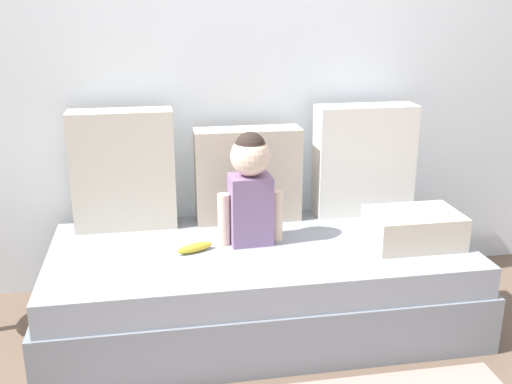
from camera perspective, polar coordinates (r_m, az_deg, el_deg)
ground_plane at (r=2.89m, az=0.38°, el=-12.33°), size 12.00×12.00×0.00m
back_wall at (r=3.07m, az=-1.53°, el=11.90°), size 5.12×0.10×2.26m
couch at (r=2.79m, az=0.39°, el=-8.84°), size 1.92×0.87×0.40m
throw_pillow_left at (r=2.89m, az=-12.50°, el=2.05°), size 0.48×0.16×0.57m
throw_pillow_center at (r=2.94m, az=-0.78°, el=1.65°), size 0.51×0.16×0.46m
throw_pillow_right at (r=3.08m, az=10.24°, el=3.02°), size 0.50×0.16×0.56m
toddler at (r=2.64m, az=-0.54°, el=0.65°), size 0.30×0.18×0.51m
banana at (r=2.64m, az=-5.85°, el=-5.29°), size 0.17×0.10×0.04m
folded_blanket at (r=2.78m, az=14.77°, el=-3.34°), size 0.40×0.28×0.15m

